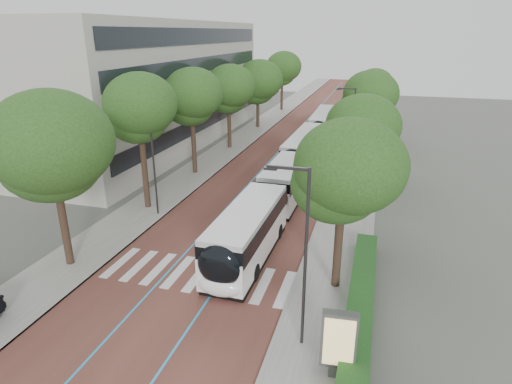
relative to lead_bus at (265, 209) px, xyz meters
The scene contains 20 objects.
ground 8.03m from the lead_bus, 107.21° to the right, with size 160.00×160.00×0.00m, color #51544C.
road 32.61m from the lead_bus, 94.09° to the left, with size 11.00×140.00×0.02m, color brown.
sidewalk_left 33.98m from the lead_bus, 106.83° to the left, with size 4.00×140.00×0.12m, color gray.
sidewalk_right 32.94m from the lead_bus, 80.95° to the left, with size 4.00×140.00×0.12m, color gray.
kerb_left 33.48m from the lead_bus, 103.71° to the left, with size 0.20×140.00×0.14m, color gray.
kerb_right 32.69m from the lead_bus, 84.25° to the left, with size 0.20×140.00×0.14m, color gray.
zebra_crossing 7.03m from the lead_bus, 108.09° to the right, with size 10.55×3.60×0.01m.
lane_line_left 32.77m from the lead_bus, 96.89° to the left, with size 0.12×126.00×0.01m, color #2998D1.
lane_line_right 32.54m from the lead_bus, 91.28° to the left, with size 0.12×126.00×0.01m, color #2998D1.
office_building 30.40m from the lead_bus, 136.77° to the left, with size 18.11×40.00×14.00m.
hedge 10.17m from the lead_bus, 47.94° to the right, with size 1.20×14.00×0.80m, color #184519.
streetlight_near 11.79m from the lead_bus, 67.78° to the right, with size 1.82×0.20×8.00m.
streetlight_far 15.45m from the lead_bus, 73.50° to the left, with size 1.82×0.20×8.00m.
lamp_post_left 8.80m from the lead_bus, behind, with size 0.14×0.14×8.00m, color #2C2C2E.
trees_left 21.20m from the lead_bus, 118.51° to the left, with size 6.47×61.21×9.70m.
trees_right 15.20m from the lead_bus, 68.35° to the left, with size 5.68×47.26×8.69m.
lead_bus is the anchor object (origin of this frame).
bus_queued_0 15.91m from the lead_bus, 90.83° to the left, with size 2.74×12.44×3.20m.
bus_queued_1 29.23m from the lead_bus, 90.20° to the left, with size 2.81×12.45×3.20m.
ad_panel 13.40m from the lead_bus, 62.82° to the right, with size 1.41×0.59×2.87m.
Camera 1 is at (9.11, -18.11, 12.83)m, focal length 30.00 mm.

